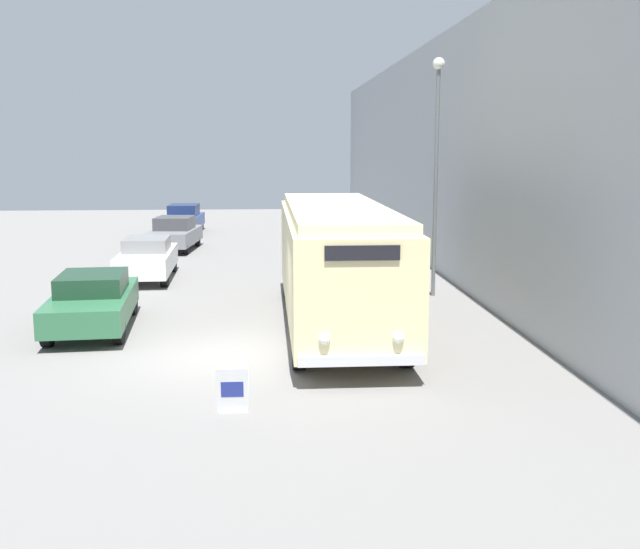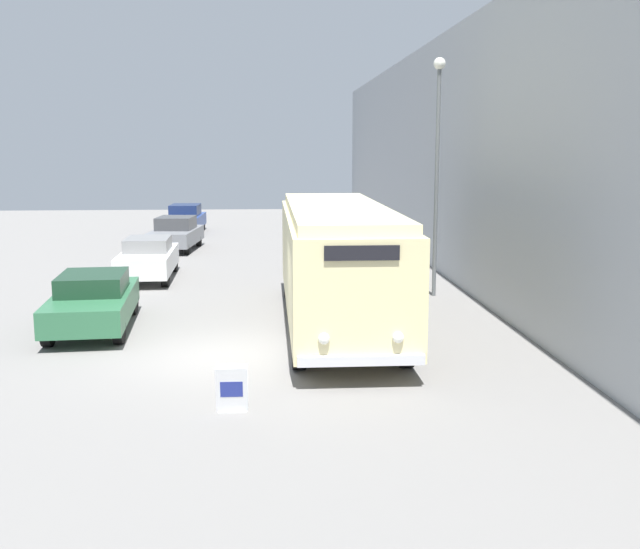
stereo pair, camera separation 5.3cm
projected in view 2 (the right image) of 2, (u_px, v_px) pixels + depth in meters
ground_plane at (220, 356)px, 16.51m from camera, size 80.00×80.00×0.00m
building_wall_right at (452, 155)px, 26.13m from camera, size 0.30×60.00×8.57m
vintage_bus at (337, 259)px, 19.05m from camera, size 2.56×10.45×3.12m
sign_board at (232, 390)px, 12.99m from camera, size 0.56×0.31×0.83m
streetlamp at (437, 146)px, 22.51m from camera, size 0.36×0.36×7.18m
parked_car_near at (93, 301)px, 18.90m from camera, size 2.21×4.71×1.41m
parked_car_mid at (148, 258)px, 26.09m from camera, size 1.87×4.51×1.45m
parked_car_far at (176, 233)px, 33.51m from camera, size 2.19×4.31×1.49m
parked_car_distant at (185, 219)px, 40.27m from camera, size 1.92×4.46×1.53m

